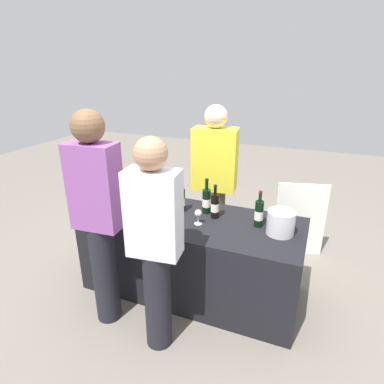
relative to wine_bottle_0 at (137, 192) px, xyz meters
name	(u,v)px	position (x,y,z in m)	size (l,w,h in m)	color
ground_plane	(192,287)	(0.62, -0.11, -0.86)	(12.00, 12.00, 0.00)	slate
tasting_table	(192,254)	(0.62, -0.11, -0.49)	(1.94, 0.80, 0.74)	black
wine_bottle_0	(137,192)	(0.00, 0.00, 0.00)	(0.07, 0.07, 0.32)	black
wine_bottle_1	(153,193)	(0.15, 0.05, -0.01)	(0.07, 0.07, 0.31)	black
wine_bottle_2	(181,200)	(0.48, -0.01, -0.01)	(0.07, 0.07, 0.31)	black
wine_bottle_3	(206,201)	(0.70, 0.05, 0.00)	(0.08, 0.08, 0.33)	black
wine_bottle_4	(215,206)	(0.80, -0.02, 0.00)	(0.07, 0.07, 0.31)	black
wine_bottle_5	(259,213)	(1.19, -0.04, 0.00)	(0.07, 0.07, 0.32)	black
wine_glass_0	(147,209)	(0.26, -0.26, -0.03)	(0.06, 0.06, 0.12)	silver
wine_glass_1	(169,209)	(0.44, -0.20, -0.03)	(0.06, 0.06, 0.13)	silver
wine_glass_2	(198,214)	(0.71, -0.19, -0.02)	(0.07, 0.07, 0.13)	silver
ice_bucket	(281,223)	(1.38, -0.10, -0.02)	(0.22, 0.22, 0.20)	silver
server_pouring	(214,182)	(0.63, 0.47, 0.03)	(0.46, 0.29, 1.66)	brown
guest_0	(98,214)	(0.11, -0.73, 0.11)	(0.38, 0.23, 1.74)	black
guest_1	(155,242)	(0.64, -0.81, 0.03)	(0.38, 0.24, 1.61)	black
menu_board	(300,219)	(1.49, 0.92, -0.45)	(0.53, 0.03, 0.83)	white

